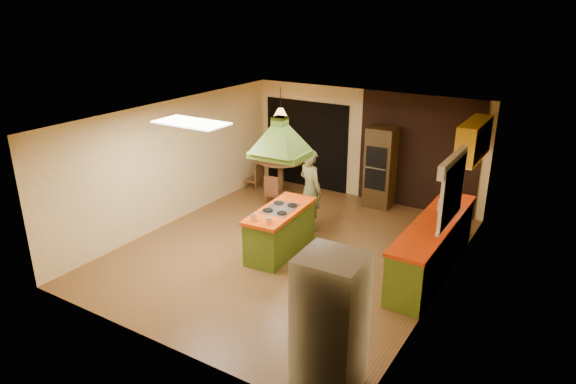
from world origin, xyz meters
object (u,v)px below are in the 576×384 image
Objects in this scene: refrigerator at (330,325)px; kitchen_island at (280,230)px; dining_table at (281,169)px; man at (310,190)px; wall_oven at (381,167)px; canister_large at (454,192)px.

kitchen_island is at bearing 129.43° from refrigerator.
refrigerator reaches higher than dining_table.
dining_table is at bearing -18.62° from man.
wall_oven is 2.15m from canister_large.
refrigerator is at bearing 145.59° from man.
man is 2.20m from dining_table.
refrigerator is at bearing -75.62° from wall_oven.
wall_oven is 2.38m from dining_table.
wall_oven is (0.70, 1.90, 0.07)m from man.
kitchen_island is 0.96× the size of wall_oven.
wall_oven is at bearing 149.98° from canister_large.
kitchen_island is 1.25m from man.
man is 7.97× the size of canister_large.
refrigerator is 8.39× the size of canister_large.
wall_oven is at bearing -86.72° from man.
kitchen_island is 1.55× the size of dining_table.
refrigerator is (2.37, -2.67, 0.44)m from kitchen_island.
kitchen_island reaches higher than dining_table.
canister_large reaches higher than dining_table.
dining_table is at bearing -171.69° from wall_oven.
refrigerator is at bearing -91.69° from canister_large.
dining_table is (-1.62, 1.46, -0.25)m from man.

